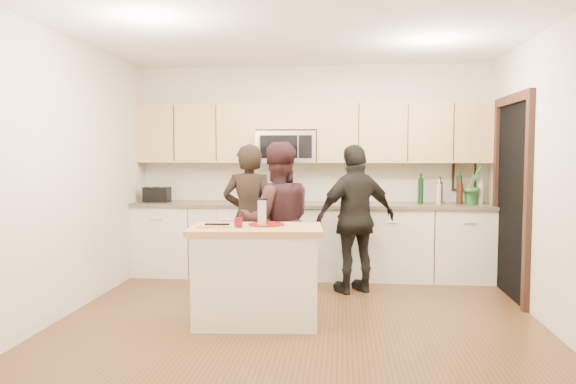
# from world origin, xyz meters

# --- Properties ---
(floor) EXTENTS (4.50, 4.50, 0.00)m
(floor) POSITION_xyz_m (0.00, 0.00, 0.00)
(floor) COLOR brown
(floor) RESTS_ON ground
(room_shell) EXTENTS (4.52, 4.02, 2.71)m
(room_shell) POSITION_xyz_m (0.00, 0.00, 1.73)
(room_shell) COLOR beige
(room_shell) RESTS_ON ground
(back_cabinetry) EXTENTS (4.50, 0.66, 0.94)m
(back_cabinetry) POSITION_xyz_m (0.00, 1.69, 0.47)
(back_cabinetry) COLOR silver
(back_cabinetry) RESTS_ON ground
(upper_cabinetry) EXTENTS (4.50, 0.33, 0.75)m
(upper_cabinetry) POSITION_xyz_m (0.03, 1.83, 1.84)
(upper_cabinetry) COLOR tan
(upper_cabinetry) RESTS_ON ground
(microwave) EXTENTS (0.76, 0.41, 0.40)m
(microwave) POSITION_xyz_m (-0.31, 1.80, 1.65)
(microwave) COLOR silver
(microwave) RESTS_ON ground
(doorway) EXTENTS (0.06, 1.25, 2.20)m
(doorway) POSITION_xyz_m (2.23, 0.90, 1.16)
(doorway) COLOR black
(doorway) RESTS_ON ground
(framed_picture) EXTENTS (0.30, 0.03, 0.38)m
(framed_picture) POSITION_xyz_m (1.95, 1.98, 1.28)
(framed_picture) COLOR black
(framed_picture) RESTS_ON ground
(dish_towel) EXTENTS (0.34, 0.60, 0.48)m
(dish_towel) POSITION_xyz_m (-0.95, 1.50, 0.80)
(dish_towel) COLOR white
(dish_towel) RESTS_ON ground
(island) EXTENTS (1.25, 0.79, 0.90)m
(island) POSITION_xyz_m (-0.38, -0.31, 0.45)
(island) COLOR silver
(island) RESTS_ON ground
(red_plate) EXTENTS (0.34, 0.34, 0.02)m
(red_plate) POSITION_xyz_m (-0.30, -0.21, 0.91)
(red_plate) COLOR maroon
(red_plate) RESTS_ON island
(box_grater) EXTENTS (0.09, 0.06, 0.24)m
(box_grater) POSITION_xyz_m (-0.33, -0.25, 1.04)
(box_grater) COLOR silver
(box_grater) RESTS_ON red_plate
(drink_glass) EXTENTS (0.08, 0.08, 0.09)m
(drink_glass) POSITION_xyz_m (-0.53, -0.40, 0.95)
(drink_glass) COLOR maroon
(drink_glass) RESTS_ON island
(cutting_board) EXTENTS (0.25, 0.21, 0.02)m
(cutting_board) POSITION_xyz_m (-0.78, -0.39, 0.91)
(cutting_board) COLOR tan
(cutting_board) RESTS_ON island
(tongs) EXTENTS (0.23, 0.05, 0.02)m
(tongs) POSITION_xyz_m (-0.73, -0.39, 0.93)
(tongs) COLOR black
(tongs) RESTS_ON cutting_board
(knife) EXTENTS (0.20, 0.04, 0.01)m
(knife) POSITION_xyz_m (-0.62, -0.57, 0.92)
(knife) COLOR silver
(knife) RESTS_ON cutting_board
(toaster) EXTENTS (0.32, 0.21, 0.20)m
(toaster) POSITION_xyz_m (-1.98, 1.67, 1.04)
(toaster) COLOR black
(toaster) RESTS_ON back_cabinetry
(bottle_cluster) EXTENTS (0.79, 0.22, 0.41)m
(bottle_cluster) POSITION_xyz_m (1.73, 1.73, 1.12)
(bottle_cluster) COLOR black
(bottle_cluster) RESTS_ON back_cabinetry
(orchid) EXTENTS (0.32, 0.33, 0.47)m
(orchid) POSITION_xyz_m (2.00, 1.72, 1.17)
(orchid) COLOR #327E3A
(orchid) RESTS_ON back_cabinetry
(woman_left) EXTENTS (0.62, 0.42, 1.68)m
(woman_left) POSITION_xyz_m (-0.65, 0.88, 0.84)
(woman_left) COLOR black
(woman_left) RESTS_ON ground
(woman_center) EXTENTS (0.96, 0.83, 1.69)m
(woman_center) POSITION_xyz_m (-0.28, 0.49, 0.84)
(woman_center) COLOR black
(woman_center) RESTS_ON ground
(woman_right) EXTENTS (1.05, 0.83, 1.67)m
(woman_right) POSITION_xyz_m (0.56, 0.94, 0.83)
(woman_right) COLOR black
(woman_right) RESTS_ON ground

